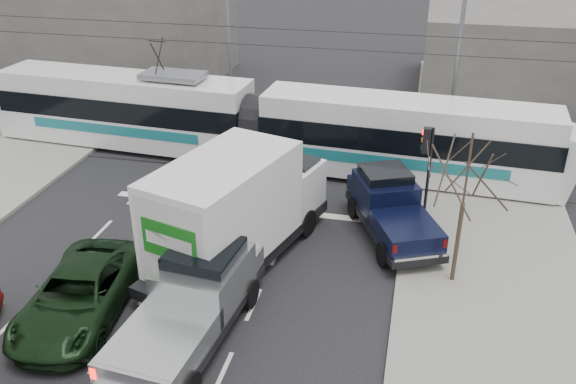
% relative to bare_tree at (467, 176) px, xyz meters
% --- Properties ---
extents(ground, '(120.00, 120.00, 0.00)m').
position_rel_bare_tree_xyz_m(ground, '(-7.60, -2.50, -3.79)').
color(ground, black).
rests_on(ground, ground).
extents(sidewalk_right, '(6.00, 60.00, 0.15)m').
position_rel_bare_tree_xyz_m(sidewalk_right, '(1.40, -2.50, -3.72)').
color(sidewalk_right, gray).
rests_on(sidewalk_right, ground).
extents(rails, '(60.00, 1.60, 0.03)m').
position_rel_bare_tree_xyz_m(rails, '(-7.60, 7.50, -3.78)').
color(rails, '#33302D').
rests_on(rails, ground).
extents(building_left, '(14.00, 10.00, 6.00)m').
position_rel_bare_tree_xyz_m(building_left, '(-21.60, 19.50, -0.79)').
color(building_left, slate).
rests_on(building_left, ground).
extents(building_right, '(12.00, 10.00, 5.00)m').
position_rel_bare_tree_xyz_m(building_right, '(4.40, 21.50, -1.29)').
color(building_right, slate).
rests_on(building_right, ground).
extents(bare_tree, '(2.40, 2.40, 5.00)m').
position_rel_bare_tree_xyz_m(bare_tree, '(0.00, 0.00, 0.00)').
color(bare_tree, '#47382B').
rests_on(bare_tree, ground).
extents(traffic_signal, '(0.44, 0.44, 3.60)m').
position_rel_bare_tree_xyz_m(traffic_signal, '(-1.13, 4.00, -1.05)').
color(traffic_signal, black).
rests_on(traffic_signal, ground).
extents(street_lamp_near, '(2.38, 0.25, 9.00)m').
position_rel_bare_tree_xyz_m(street_lamp_near, '(-0.29, 11.50, 1.32)').
color(street_lamp_near, slate).
rests_on(street_lamp_near, ground).
extents(street_lamp_far, '(2.38, 0.25, 9.00)m').
position_rel_bare_tree_xyz_m(street_lamp_far, '(-11.79, 13.50, 1.32)').
color(street_lamp_far, slate).
rests_on(street_lamp_far, ground).
extents(catenary, '(60.00, 0.20, 7.00)m').
position_rel_bare_tree_xyz_m(catenary, '(-7.60, 7.50, 0.09)').
color(catenary, black).
rests_on(catenary, ground).
extents(tram, '(25.72, 4.26, 5.23)m').
position_rel_bare_tree_xyz_m(tram, '(-8.69, 8.04, -1.94)').
color(tram, white).
rests_on(tram, ground).
extents(silver_pickup, '(2.78, 6.60, 2.33)m').
position_rel_bare_tree_xyz_m(silver_pickup, '(-7.15, -4.09, -2.63)').
color(silver_pickup, black).
rests_on(silver_pickup, ground).
extents(box_truck, '(4.82, 8.31, 3.94)m').
position_rel_bare_tree_xyz_m(box_truck, '(-7.04, -0.27, -1.85)').
color(box_truck, black).
rests_on(box_truck, ground).
extents(navy_pickup, '(3.94, 5.63, 2.24)m').
position_rel_bare_tree_xyz_m(navy_pickup, '(-2.24, 2.75, -2.69)').
color(navy_pickup, black).
rests_on(navy_pickup, ground).
extents(green_car, '(3.12, 5.72, 1.52)m').
position_rel_bare_tree_xyz_m(green_car, '(-10.70, -4.12, -3.03)').
color(green_car, black).
rests_on(green_car, ground).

